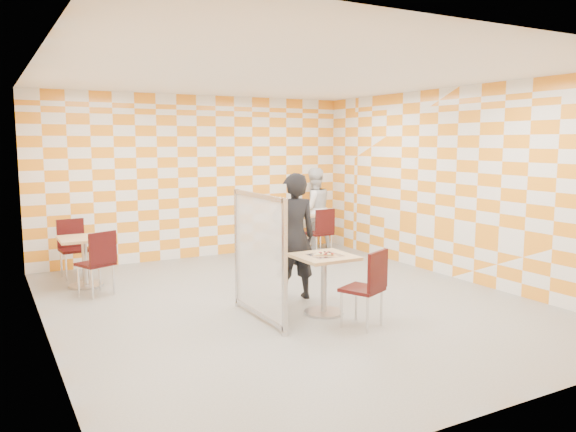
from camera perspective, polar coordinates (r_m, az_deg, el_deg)
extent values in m
plane|color=#969690|center=(7.66, 0.07, -8.79)|extent=(7.00, 7.00, 0.00)
plane|color=white|center=(7.40, 0.07, 14.12)|extent=(7.00, 7.00, 0.00)
plane|color=white|center=(10.57, -9.16, 3.92)|extent=(6.00, 0.00, 6.00)
plane|color=white|center=(6.49, -23.81, 1.12)|extent=(0.00, 7.00, 7.00)
plane|color=white|center=(9.20, 16.68, 3.16)|extent=(0.00, 7.00, 7.00)
cube|color=tan|center=(7.03, 3.69, -4.15)|extent=(0.70, 0.70, 0.04)
cylinder|color=#A5A5AA|center=(7.11, 3.67, -7.00)|extent=(0.08, 0.08, 0.70)
cylinder|color=#A5A5AA|center=(7.21, 3.64, -9.73)|extent=(0.50, 0.50, 0.03)
cube|color=tan|center=(10.95, 0.90, 0.09)|extent=(0.70, 0.70, 0.04)
cylinder|color=#A5A5AA|center=(11.00, 0.89, -1.77)|extent=(0.08, 0.08, 0.70)
cylinder|color=#A5A5AA|center=(11.07, 0.89, -3.58)|extent=(0.50, 0.50, 0.03)
cube|color=tan|center=(8.86, -20.04, -2.15)|extent=(0.70, 0.70, 0.04)
cylinder|color=#A5A5AA|center=(8.93, -19.94, -4.43)|extent=(0.08, 0.08, 0.70)
cylinder|color=#A5A5AA|center=(9.01, -19.84, -6.64)|extent=(0.50, 0.50, 0.03)
cube|color=#370B0B|center=(6.64, 7.52, -7.39)|extent=(0.56, 0.56, 0.04)
cube|color=#370B0B|center=(6.49, 9.11, -5.50)|extent=(0.40, 0.21, 0.45)
cylinder|color=silver|center=(6.93, 6.94, -8.76)|extent=(0.03, 0.03, 0.43)
cylinder|color=silver|center=(6.64, 5.46, -9.45)|extent=(0.03, 0.03, 0.43)
cylinder|color=silver|center=(6.77, 9.47, -9.19)|extent=(0.03, 0.03, 0.43)
cylinder|color=silver|center=(6.48, 8.07, -9.93)|extent=(0.03, 0.03, 0.43)
cube|color=#370B0B|center=(10.52, 3.13, -1.77)|extent=(0.45, 0.45, 0.04)
cube|color=#370B0B|center=(10.32, 3.79, -0.55)|extent=(0.42, 0.07, 0.45)
cylinder|color=silver|center=(10.79, 3.32, -2.80)|extent=(0.03, 0.03, 0.43)
cylinder|color=silver|center=(10.60, 1.83, -2.99)|extent=(0.03, 0.03, 0.43)
cylinder|color=silver|center=(10.53, 4.41, -3.08)|extent=(0.03, 0.03, 0.43)
cylinder|color=silver|center=(10.33, 2.91, -3.27)|extent=(0.03, 0.03, 0.43)
cube|color=#370B0B|center=(10.72, -1.26, -1.59)|extent=(0.43, 0.43, 0.04)
cube|color=#370B0B|center=(10.78, -0.34, -0.19)|extent=(0.05, 0.42, 0.45)
cylinder|color=silver|center=(10.82, -2.48, -2.77)|extent=(0.03, 0.03, 0.43)
cylinder|color=silver|center=(10.53, -1.61, -3.06)|extent=(0.03, 0.03, 0.43)
cylinder|color=silver|center=(10.98, -0.92, -2.61)|extent=(0.03, 0.03, 0.43)
cylinder|color=silver|center=(10.69, -0.01, -2.89)|extent=(0.03, 0.03, 0.43)
cube|color=#370B0B|center=(8.36, -18.98, -4.62)|extent=(0.55, 0.55, 0.04)
cube|color=#370B0B|center=(8.15, -18.29, -3.11)|extent=(0.40, 0.20, 0.45)
cylinder|color=silver|center=(8.64, -18.58, -5.81)|extent=(0.03, 0.03, 0.43)
cylinder|color=silver|center=(8.47, -20.51, -6.17)|extent=(0.03, 0.03, 0.43)
cylinder|color=silver|center=(8.36, -17.29, -6.20)|extent=(0.03, 0.03, 0.43)
cylinder|color=silver|center=(8.18, -19.26, -6.58)|extent=(0.03, 0.03, 0.43)
cube|color=#370B0B|center=(9.53, -20.89, -3.24)|extent=(0.45, 0.45, 0.04)
cube|color=#370B0B|center=(9.69, -21.23, -1.59)|extent=(0.42, 0.07, 0.45)
cylinder|color=silver|center=(9.38, -21.61, -4.91)|extent=(0.03, 0.03, 0.43)
cylinder|color=silver|center=(9.45, -19.59, -4.72)|extent=(0.03, 0.03, 0.43)
cylinder|color=silver|center=(9.71, -22.03, -4.52)|extent=(0.03, 0.03, 0.43)
cylinder|color=silver|center=(9.78, -20.08, -4.35)|extent=(0.03, 0.03, 0.43)
cube|color=white|center=(6.76, -2.97, -4.01)|extent=(0.02, 1.30, 1.40)
cube|color=#B2B2B7|center=(6.65, -3.02, 2.07)|extent=(0.05, 1.30, 0.05)
cube|color=#B2B2B7|center=(6.94, -2.93, -9.84)|extent=(0.05, 1.30, 0.05)
cube|color=#B2B2B7|center=(6.20, -0.34, -5.08)|extent=(0.05, 0.05, 1.50)
cylinder|color=#B2B2B7|center=(6.41, -0.34, -11.85)|extent=(0.08, 0.08, 0.05)
cube|color=#B2B2B7|center=(7.34, -5.19, -3.11)|extent=(0.05, 0.05, 1.50)
cylinder|color=#B2B2B7|center=(7.52, -5.12, -8.92)|extent=(0.08, 0.08, 0.05)
imported|color=black|center=(7.65, 0.57, -2.11)|extent=(0.70, 0.52, 1.74)
imported|color=white|center=(11.19, 2.61, 0.71)|extent=(0.83, 0.67, 1.64)
cube|color=silver|center=(7.01, 3.78, -4.00)|extent=(0.38, 0.34, 0.01)
cone|color=tan|center=(7.00, 3.78, -3.90)|extent=(0.40, 0.40, 0.02)
cone|color=#F2D88C|center=(7.02, 3.70, -3.75)|extent=(0.33, 0.33, 0.01)
cylinder|color=maroon|center=(6.88, 3.81, -3.90)|extent=(0.04, 0.04, 0.01)
cylinder|color=maroon|center=(6.95, 4.53, -3.80)|extent=(0.04, 0.04, 0.01)
cylinder|color=maroon|center=(6.98, 3.87, -3.74)|extent=(0.04, 0.04, 0.01)
cylinder|color=maroon|center=(7.00, 3.31, -3.71)|extent=(0.04, 0.04, 0.01)
cylinder|color=maroon|center=(7.04, 4.15, -3.65)|extent=(0.04, 0.04, 0.01)
torus|color=black|center=(7.00, 4.26, -3.70)|extent=(0.03, 0.03, 0.01)
torus|color=black|center=(6.94, 3.91, -3.80)|extent=(0.03, 0.03, 0.01)
torus|color=black|center=(7.04, 3.75, -3.63)|extent=(0.03, 0.03, 0.01)
torus|color=black|center=(6.95, 3.39, -3.78)|extent=(0.03, 0.03, 0.01)
cylinder|color=white|center=(10.97, 0.03, 0.63)|extent=(0.06, 0.06, 0.16)
cylinder|color=red|center=(10.95, 0.03, 1.15)|extent=(0.04, 0.04, 0.04)
cylinder|color=black|center=(11.03, 1.56, 0.77)|extent=(0.07, 0.07, 0.20)
cylinder|color=red|center=(11.02, 1.56, 1.36)|extent=(0.03, 0.03, 0.03)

